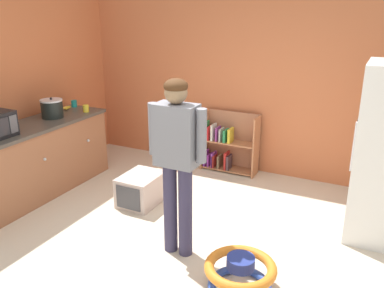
% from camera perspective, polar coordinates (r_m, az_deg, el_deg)
% --- Properties ---
extents(ground_plane, '(12.00, 12.00, 0.00)m').
position_cam_1_polar(ground_plane, '(4.09, -1.98, -14.79)').
color(ground_plane, beige).
rests_on(ground_plane, ground).
extents(back_wall, '(5.20, 0.06, 2.70)m').
position_cam_1_polar(back_wall, '(5.63, 9.32, 9.32)').
color(back_wall, '#C56B41').
rests_on(back_wall, ground).
extents(left_side_wall, '(0.06, 2.99, 2.70)m').
position_cam_1_polar(left_side_wall, '(5.78, -21.92, 8.44)').
color(left_side_wall, '#C9693E').
rests_on(left_side_wall, ground).
extents(kitchen_counter, '(0.65, 2.36, 0.90)m').
position_cam_1_polar(kitchen_counter, '(5.32, -22.23, -2.53)').
color(kitchen_counter, '#985E3E').
rests_on(kitchen_counter, ground).
extents(bookshelf, '(0.80, 0.28, 0.85)m').
position_cam_1_polar(bookshelf, '(5.82, 4.97, -0.18)').
color(bookshelf, '#B6734B').
rests_on(bookshelf, ground).
extents(standing_person, '(0.57, 0.22, 1.69)m').
position_cam_1_polar(standing_person, '(3.63, -2.09, -1.28)').
color(standing_person, '#37324F').
rests_on(standing_person, ground).
extents(baby_walker, '(0.60, 0.60, 0.32)m').
position_cam_1_polar(baby_walker, '(3.56, 6.78, -17.70)').
color(baby_walker, '#2E51B6').
rests_on(baby_walker, ground).
extents(pet_carrier, '(0.42, 0.55, 0.36)m').
position_cam_1_polar(pet_carrier, '(4.93, -7.16, -6.32)').
color(pet_carrier, beige).
rests_on(pet_carrier, ground).
extents(crock_pot, '(0.28, 0.28, 0.26)m').
position_cam_1_polar(crock_pot, '(5.49, -19.08, 4.74)').
color(crock_pot, black).
rests_on(crock_pot, kitchen_counter).
extents(banana_bunch, '(0.12, 0.16, 0.04)m').
position_cam_1_polar(banana_bunch, '(5.87, -17.18, 4.90)').
color(banana_bunch, yellow).
rests_on(banana_bunch, kitchen_counter).
extents(yellow_cup, '(0.08, 0.08, 0.09)m').
position_cam_1_polar(yellow_cup, '(5.67, -14.69, 4.85)').
color(yellow_cup, yellow).
rests_on(yellow_cup, kitchen_counter).
extents(teal_cup, '(0.08, 0.08, 0.09)m').
position_cam_1_polar(teal_cup, '(6.01, -16.24, 5.49)').
color(teal_cup, teal).
rests_on(teal_cup, kitchen_counter).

